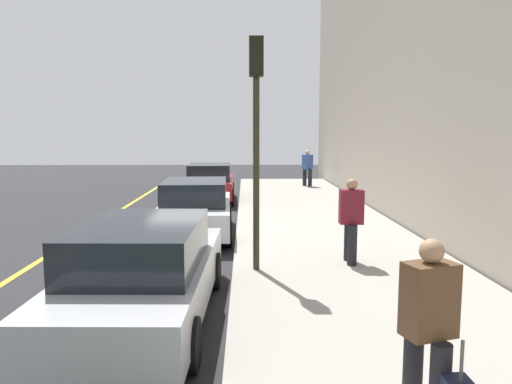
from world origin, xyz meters
TOP-DOWN VIEW (x-y plane):
  - ground_plane at (0.00, 0.00)m, footprint 56.00×56.00m
  - sidewalk at (0.00, -3.30)m, footprint 28.00×4.60m
  - lane_stripe_centre at (0.00, 3.20)m, footprint 28.00×0.14m
  - parked_car_silver at (-6.10, 0.20)m, footprint 4.83×2.00m
  - parked_car_white at (-0.25, 0.07)m, footprint 4.31×2.01m
  - parked_car_red at (6.21, 0.17)m, footprint 4.14×1.97m
  - pedestrian_burgundy_coat at (-3.47, -3.35)m, footprint 0.56×0.47m
  - pedestrian_blue_coat at (10.34, -4.26)m, footprint 0.51×0.56m
  - pedestrian_brown_coat at (-8.74, -2.89)m, footprint 0.54×0.52m
  - traffic_light_pole at (-3.87, -1.45)m, footprint 0.35×0.26m

SIDE VIEW (x-z plane):
  - ground_plane at x=0.00m, z-range 0.00..0.00m
  - lane_stripe_centre at x=0.00m, z-range 0.00..0.01m
  - sidewalk at x=0.00m, z-range 0.00..0.15m
  - parked_car_red at x=6.21m, z-range 0.00..1.51m
  - parked_car_white at x=-0.25m, z-range 0.00..1.51m
  - parked_car_silver at x=-6.10m, z-range 0.00..1.52m
  - pedestrian_brown_coat at x=-8.74m, z-range 0.21..1.89m
  - pedestrian_burgundy_coat at x=-3.47m, z-range 0.21..1.91m
  - pedestrian_blue_coat at x=10.34m, z-range 0.21..1.96m
  - traffic_light_pole at x=-3.87m, z-range 0.91..5.23m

